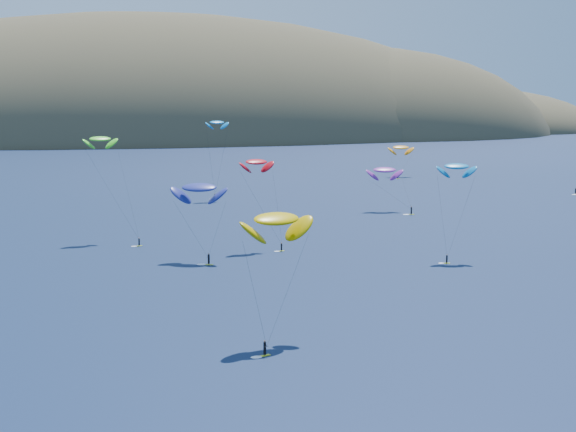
# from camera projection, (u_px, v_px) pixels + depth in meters

# --- Properties ---
(ground) EXTENTS (2800.00, 2800.00, 0.00)m
(ground) POSITION_uv_depth(u_px,v_px,m) (556.00, 426.00, 77.43)
(ground) COLOR black
(ground) RESTS_ON ground
(island) EXTENTS (730.00, 300.00, 210.00)m
(island) POSITION_uv_depth(u_px,v_px,m) (181.00, 149.00, 625.75)
(island) COLOR #3D3526
(island) RESTS_ON ground
(kitesurfer_2) EXTENTS (11.10, 11.78, 18.57)m
(kitesurfer_2) POSITION_uv_depth(u_px,v_px,m) (276.00, 219.00, 103.89)
(kitesurfer_2) COLOR #CEE219
(kitesurfer_2) RESTS_ON ground
(kitesurfer_3) EXTENTS (11.44, 14.61, 24.10)m
(kitesurfer_3) POSITION_uv_depth(u_px,v_px,m) (100.00, 139.00, 175.26)
(kitesurfer_3) COLOR #CEE219
(kitesurfer_3) RESTS_ON ground
(kitesurfer_4) EXTENTS (7.35, 4.83, 25.23)m
(kitesurfer_4) POSITION_uv_depth(u_px,v_px,m) (217.00, 123.00, 243.62)
(kitesurfer_4) COLOR #CEE219
(kitesurfer_4) RESTS_ON ground
(kitesurfer_5) EXTENTS (8.80, 8.16, 20.01)m
(kitesurfer_5) POSITION_uv_depth(u_px,v_px,m) (457.00, 166.00, 155.08)
(kitesurfer_5) COLOR #CEE219
(kitesurfer_5) RESTS_ON ground
(kitesurfer_6) EXTENTS (10.38, 13.40, 13.89)m
(kitesurfer_6) POSITION_uv_depth(u_px,v_px,m) (385.00, 170.00, 219.69)
(kitesurfer_6) COLOR #CEE219
(kitesurfer_6) RESTS_ON ground
(kitesurfer_9) EXTENTS (8.50, 8.27, 19.98)m
(kitesurfer_9) POSITION_uv_depth(u_px,v_px,m) (256.00, 162.00, 165.19)
(kitesurfer_9) COLOR #CEE219
(kitesurfer_9) RESTS_ON ground
(kitesurfer_10) EXTENTS (11.63, 11.25, 16.91)m
(kitesurfer_10) POSITION_uv_depth(u_px,v_px,m) (199.00, 188.00, 154.30)
(kitesurfer_10) COLOR #CEE219
(kitesurfer_10) RESTS_ON ground
(kitesurfer_11) EXTENTS (10.41, 11.37, 14.05)m
(kitesurfer_11) POSITION_uv_depth(u_px,v_px,m) (401.00, 147.00, 310.82)
(kitesurfer_11) COLOR #CEE219
(kitesurfer_11) RESTS_ON ground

